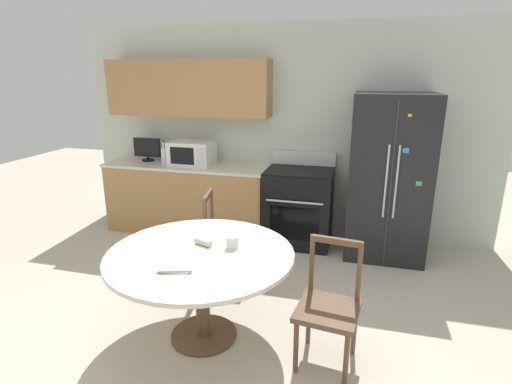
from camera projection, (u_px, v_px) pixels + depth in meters
ground_plane at (208, 357)px, 2.96m from camera, size 14.00×14.00×0.00m
back_wall at (257, 121)px, 5.02m from camera, size 5.20×0.44×2.60m
kitchen_counter at (189, 197)px, 5.23m from camera, size 2.12×0.64×0.90m
refrigerator at (389, 177)px, 4.42m from camera, size 0.85×0.77×1.82m
oven_range at (299, 206)px, 4.85m from camera, size 0.79×0.68×1.08m
microwave at (192, 153)px, 5.03m from camera, size 0.53×0.39×0.30m
countertop_tv at (147, 149)px, 5.25m from camera, size 0.36×0.16×0.30m
counter_bottle at (164, 156)px, 5.03m from camera, size 0.07×0.07×0.31m
dining_table at (201, 266)px, 3.02m from camera, size 1.41×1.41×0.73m
dining_chair_far at (225, 238)px, 3.99m from camera, size 0.49×0.49×0.90m
dining_chair_right at (329, 308)px, 2.81m from camera, size 0.47×0.47×0.90m
candle_glass at (232, 243)px, 3.05m from camera, size 0.09×0.09×0.09m
folded_napkin at (203, 242)px, 3.10m from camera, size 0.15×0.10×0.05m
mail_stack at (178, 262)px, 2.80m from camera, size 0.30×0.35×0.02m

